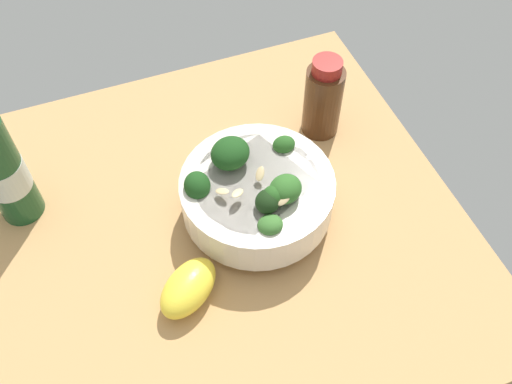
% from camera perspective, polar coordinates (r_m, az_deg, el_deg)
% --- Properties ---
extents(ground_plane, '(0.58, 0.58, 0.03)m').
position_cam_1_polar(ground_plane, '(0.72, -3.24, -3.93)').
color(ground_plane, tan).
extents(bowl_of_broccoli, '(0.18, 0.18, 0.10)m').
position_cam_1_polar(bowl_of_broccoli, '(0.68, -0.07, 0.17)').
color(bowl_of_broccoli, silver).
rests_on(bowl_of_broccoli, ground_plane).
extents(lemon_wedge, '(0.09, 0.09, 0.04)m').
position_cam_1_polar(lemon_wedge, '(0.64, -6.82, -9.53)').
color(lemon_wedge, yellow).
rests_on(lemon_wedge, ground_plane).
extents(bottle_tall, '(0.05, 0.05, 0.12)m').
position_cam_1_polar(bottle_tall, '(0.77, 6.75, 9.29)').
color(bottle_tall, '#472814').
rests_on(bottle_tall, ground_plane).
extents(bottle_short, '(0.05, 0.05, 0.18)m').
position_cam_1_polar(bottle_short, '(0.72, -24.24, 2.14)').
color(bottle_short, '#194723').
rests_on(bottle_short, ground_plane).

